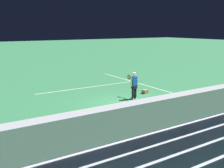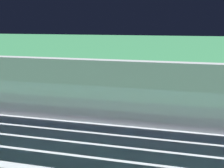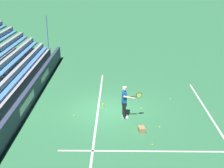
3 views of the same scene
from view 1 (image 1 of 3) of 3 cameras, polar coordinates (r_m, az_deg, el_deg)
ground_plane at (r=15.49m, az=4.29°, el=-4.55°), size 160.00×160.00×0.00m
court_baseline_white at (r=15.11m, az=5.42°, el=-4.99°), size 12.00×0.10×0.01m
court_sideline_white at (r=21.00m, az=6.84°, el=-0.14°), size 0.10×12.00×0.01m
court_service_line_white at (r=20.03m, az=-5.09°, el=-0.71°), size 8.22×0.10×0.01m
back_wall_sponsor_board at (r=12.24m, az=16.77°, el=-6.94°), size 20.55×0.25×1.10m
tennis_player at (r=16.51m, az=4.81°, el=-0.31°), size 0.59×1.04×1.71m
ball_box_cardboard at (r=18.22m, az=7.21°, el=-1.64°), size 0.45×0.37×0.26m
tennis_ball_toward_net at (r=14.70m, az=10.75°, el=-5.53°), size 0.07×0.07×0.07m
tennis_ball_stray_back at (r=19.29m, az=9.24°, el=-1.22°), size 0.07×0.07×0.07m
tennis_ball_far_right at (r=17.82m, az=-7.04°, el=-2.27°), size 0.07×0.07×0.07m
tennis_ball_by_box at (r=18.68m, az=4.36°, el=-1.54°), size 0.07×0.07×0.07m
tennis_ball_midcourt at (r=16.89m, az=-0.15°, el=-2.99°), size 0.07×0.07×0.07m
tennis_ball_on_baseline at (r=17.13m, az=13.55°, el=-3.11°), size 0.07×0.07×0.07m
water_bottle at (r=15.05m, az=3.58°, el=-4.61°), size 0.07×0.07×0.22m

